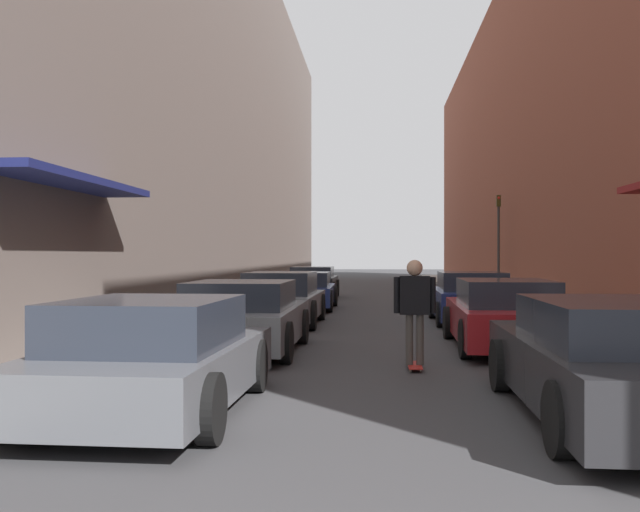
% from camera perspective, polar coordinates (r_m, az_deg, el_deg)
% --- Properties ---
extents(ground, '(122.59, 122.59, 0.00)m').
position_cam_1_polar(ground, '(23.64, 4.61, -4.09)').
color(ground, '#38383A').
extents(curb_strip_left, '(1.80, 55.72, 0.12)m').
position_cam_1_polar(curb_strip_left, '(29.52, -3.94, -3.14)').
color(curb_strip_left, '#A3A099').
rests_on(curb_strip_left, ground).
extents(curb_strip_right, '(1.80, 55.72, 0.12)m').
position_cam_1_polar(curb_strip_right, '(29.52, 13.15, -3.14)').
color(curb_strip_right, '#A3A099').
rests_on(curb_strip_right, ground).
extents(building_row_left, '(4.90, 55.72, 15.99)m').
position_cam_1_polar(building_row_left, '(30.69, -9.42, 11.88)').
color(building_row_left, '#564C47').
rests_on(building_row_left, ground).
extents(building_row_right, '(4.90, 55.72, 13.49)m').
position_cam_1_polar(building_row_right, '(30.46, 18.64, 9.58)').
color(building_row_right, brown).
rests_on(building_row_right, ground).
extents(parked_car_left_0, '(2.01, 4.10, 1.26)m').
position_cam_1_polar(parked_car_left_0, '(8.02, -13.17, -7.95)').
color(parked_car_left_0, '#515459').
rests_on(parked_car_left_0, ground).
extents(parked_car_left_1, '(2.05, 4.13, 1.27)m').
position_cam_1_polar(parked_car_left_1, '(12.70, -6.21, -4.92)').
color(parked_car_left_1, gray).
rests_on(parked_car_left_1, ground).
extents(parked_car_left_2, '(1.91, 4.32, 1.31)m').
position_cam_1_polar(parked_car_left_2, '(17.63, -3.07, -3.47)').
color(parked_car_left_2, gray).
rests_on(parked_car_left_2, ground).
extents(parked_car_left_3, '(2.04, 4.24, 1.18)m').
position_cam_1_polar(parked_car_left_3, '(22.66, -1.38, -2.80)').
color(parked_car_left_3, navy).
rests_on(parked_car_left_3, ground).
extents(parked_car_left_4, '(1.92, 4.11, 1.25)m').
position_cam_1_polar(parked_car_left_4, '(28.32, -0.56, -2.13)').
color(parked_car_left_4, black).
rests_on(parked_car_left_4, ground).
extents(parked_car_right_0, '(1.99, 4.82, 1.27)m').
position_cam_1_polar(parked_car_right_0, '(8.08, 22.47, -7.80)').
color(parked_car_right_0, '#232326').
rests_on(parked_car_right_0, ground).
extents(parked_car_right_1, '(1.92, 4.65, 1.27)m').
position_cam_1_polar(parked_car_right_1, '(13.58, 14.51, -4.59)').
color(parked_car_right_1, maroon).
rests_on(parked_car_right_1, ground).
extents(parked_car_right_2, '(1.91, 3.96, 1.30)m').
position_cam_1_polar(parked_car_right_2, '(18.45, 11.98, -3.34)').
color(parked_car_right_2, navy).
rests_on(parked_car_right_2, ground).
extents(skateboarder, '(0.63, 0.78, 1.65)m').
position_cam_1_polar(skateboarder, '(10.84, 7.60, -3.68)').
color(skateboarder, '#B2231E').
rests_on(skateboarder, ground).
extents(traffic_light, '(0.16, 0.22, 3.95)m').
position_cam_1_polar(traffic_light, '(28.85, 14.10, 1.69)').
color(traffic_light, '#2D2D2D').
rests_on(traffic_light, curb_strip_right).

